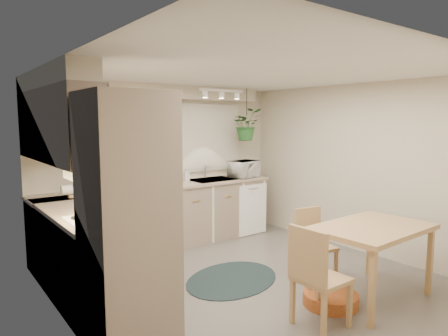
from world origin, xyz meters
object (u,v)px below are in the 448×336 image
at_px(dining_table, 371,262).
at_px(microwave, 244,167).
at_px(braided_rug, 232,279).
at_px(pet_bed, 330,299).
at_px(chair_left, 321,276).
at_px(chair_back, 317,245).

height_order(dining_table, microwave, microwave).
distance_m(braided_rug, pet_bed, 1.19).
bearing_deg(dining_table, chair_left, -175.84).
bearing_deg(chair_left, dining_table, 93.90).
bearing_deg(chair_left, pet_bed, 116.39).
xyz_separation_m(chair_back, braided_rug, (-0.81, 0.59, -0.41)).
height_order(chair_left, microwave, microwave).
height_order(chair_left, braided_rug, chair_left).
bearing_deg(dining_table, pet_bed, 163.73).
xyz_separation_m(pet_bed, microwave, (1.02, 2.60, 1.04)).
height_order(dining_table, chair_left, chair_left).
relative_size(dining_table, microwave, 2.51).
distance_m(dining_table, braided_rug, 1.58).
distance_m(chair_left, chair_back, 1.10).
height_order(chair_back, microwave, microwave).
bearing_deg(chair_left, chair_back, 131.82).
height_order(chair_left, pet_bed, chair_left).
bearing_deg(dining_table, microwave, 78.81).
distance_m(chair_back, pet_bed, 0.76).
xyz_separation_m(dining_table, braided_rug, (-0.87, 1.26, -0.39)).
bearing_deg(pet_bed, dining_table, -16.27).
bearing_deg(chair_back, chair_left, 52.10).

